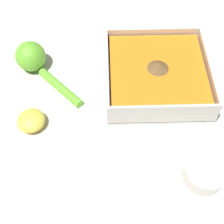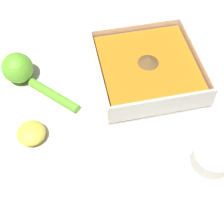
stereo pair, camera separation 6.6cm
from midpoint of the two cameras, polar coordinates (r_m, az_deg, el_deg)
The scene contains 5 objects.
ground_plane at distance 0.74m, azimuth 12.37°, elevation 2.58°, with size 4.00×4.00×0.00m, color beige.
square_dish at distance 0.74m, azimuth 10.71°, elevation 6.49°, with size 0.24×0.24×0.07m.
spice_bowl at distance 0.64m, azimuth 19.38°, elevation -10.82°, with size 0.08×0.08×0.04m.
lemon_squeezer at distance 0.76m, azimuth -11.62°, elevation 9.09°, with size 0.16×0.17×0.07m.
lemon_half at distance 0.68m, azimuth -11.93°, elevation -1.78°, with size 0.06×0.06×0.03m.
Camera 1 is at (-0.14, -0.43, 0.58)m, focal length 50.00 mm.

